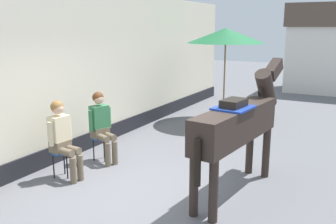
% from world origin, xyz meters
% --- Properties ---
extents(ground_plane, '(40.00, 40.00, 0.00)m').
position_xyz_m(ground_plane, '(0.00, 3.00, 0.00)').
color(ground_plane, slate).
extents(pub_facade_wall, '(0.34, 14.00, 3.40)m').
position_xyz_m(pub_facade_wall, '(-2.55, 1.50, 1.54)').
color(pub_facade_wall, beige).
rests_on(pub_facade_wall, ground_plane).
extents(distant_cottage, '(3.40, 2.60, 3.50)m').
position_xyz_m(distant_cottage, '(1.40, 11.67, 1.80)').
color(distant_cottage, silver).
rests_on(distant_cottage, ground_plane).
extents(seated_visitor_near, '(0.61, 0.49, 1.39)m').
position_xyz_m(seated_visitor_near, '(-1.70, -0.24, 0.78)').
color(seated_visitor_near, '#194C99').
rests_on(seated_visitor_near, ground_plane).
extents(seated_visitor_far, '(0.61, 0.49, 1.39)m').
position_xyz_m(seated_visitor_far, '(-1.64, 0.75, 0.78)').
color(seated_visitor_far, '#194C99').
rests_on(seated_visitor_far, ground_plane).
extents(saddled_horse_center, '(0.69, 2.99, 2.06)m').
position_xyz_m(saddled_horse_center, '(1.15, 0.69, 1.16)').
color(saddled_horse_center, '#2D231E').
rests_on(saddled_horse_center, ground_plane).
extents(cafe_parasol, '(2.10, 2.10, 2.58)m').
position_xyz_m(cafe_parasol, '(-0.67, 4.96, 2.36)').
color(cafe_parasol, black).
rests_on(cafe_parasol, ground_plane).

